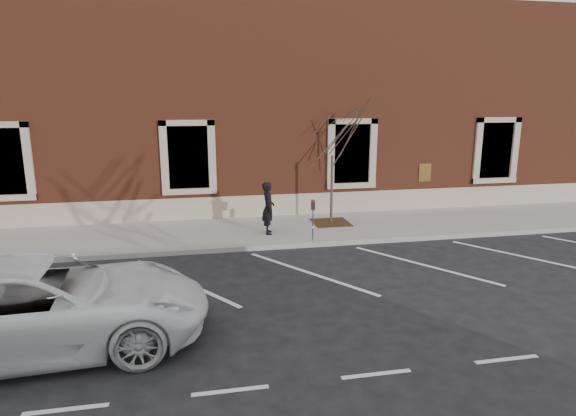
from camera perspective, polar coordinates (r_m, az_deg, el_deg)
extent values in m
plane|color=#28282B|center=(14.67, 0.45, -4.71)|extent=(120.00, 120.00, 0.00)
cube|color=#A4A09A|center=(16.29, -0.78, -2.62)|extent=(40.00, 3.50, 0.15)
cube|color=#9E9E99|center=(14.60, 0.49, -4.49)|extent=(40.00, 0.12, 0.15)
cube|color=brown|center=(21.63, -3.72, 11.74)|extent=(40.00, 8.50, 8.00)
cube|color=tan|center=(17.88, -1.80, 0.35)|extent=(40.00, 0.06, 0.80)
cube|color=black|center=(18.53, -30.66, 4.80)|extent=(1.40, 0.30, 2.20)
cube|color=tan|center=(18.55, -30.41, 1.06)|extent=(1.90, 0.20, 0.20)
cube|color=black|center=(17.47, -11.72, 5.95)|extent=(1.40, 0.30, 2.20)
cube|color=tan|center=(17.48, -11.55, 1.98)|extent=(1.90, 0.20, 0.20)
cube|color=black|center=(18.40, 7.41, 6.45)|extent=(1.40, 0.30, 2.20)
cube|color=tan|center=(18.41, 7.47, 2.68)|extent=(1.90, 0.20, 0.20)
cube|color=black|center=(21.07, 23.19, 6.34)|extent=(1.40, 0.30, 2.20)
cube|color=tan|center=(21.09, 23.15, 3.05)|extent=(1.90, 0.20, 0.20)
imported|color=black|center=(15.42, -2.36, -0.01)|extent=(0.45, 0.65, 1.69)
cylinder|color=#595B60|center=(14.75, 2.96, -2.05)|extent=(0.04, 0.04, 0.97)
cube|color=black|center=(14.60, 2.99, 0.27)|extent=(0.12, 0.09, 0.25)
cube|color=#A90B1A|center=(14.57, 2.99, 0.86)|extent=(0.11, 0.08, 0.06)
cube|color=white|center=(14.72, 3.00, -2.28)|extent=(0.05, 0.00, 0.07)
cube|color=#432915|center=(16.98, 5.12, -1.72)|extent=(1.23, 1.23, 0.03)
cylinder|color=brown|center=(16.72, 5.20, 2.18)|extent=(0.09, 0.09, 2.38)
imported|color=white|center=(9.83, -27.39, -10.22)|extent=(6.17, 3.21, 1.66)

